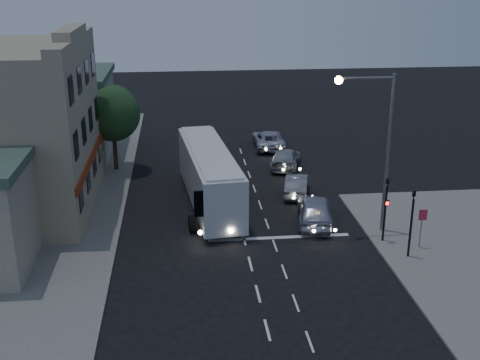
{
  "coord_description": "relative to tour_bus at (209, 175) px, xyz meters",
  "views": [
    {
      "loc": [
        -3.38,
        -28.47,
        14.43
      ],
      "look_at": [
        0.16,
        5.73,
        2.2
      ],
      "focal_mm": 45.0,
      "sensor_mm": 36.0,
      "label": 1
    }
  ],
  "objects": [
    {
      "name": "low_building_north",
      "position": [
        -11.88,
        12.48,
        1.4
      ],
      "size": [
        9.4,
        9.4,
        6.5
      ],
      "color": "gray",
      "rests_on": "sidewalk_far"
    },
    {
      "name": "car_sedan_a",
      "position": [
        5.87,
        1.09,
        -1.31
      ],
      "size": [
        2.37,
        4.37,
        1.37
      ],
      "primitive_type": "imported",
      "rotation": [
        0.0,
        0.0,
        2.91
      ],
      "color": "gray",
      "rests_on": "ground"
    },
    {
      "name": "car_sedan_b",
      "position": [
        6.18,
        7.0,
        -1.29
      ],
      "size": [
        3.22,
        5.2,
        1.41
      ],
      "primitive_type": "imported",
      "rotation": [
        0.0,
        0.0,
        2.87
      ],
      "color": "#AEAFB4",
      "rests_on": "ground"
    },
    {
      "name": "street_tree",
      "position": [
        -6.59,
        7.51,
        2.51
      ],
      "size": [
        4.0,
        4.0,
        6.2
      ],
      "color": "black",
      "rests_on": "sidewalk_far"
    },
    {
      "name": "ground",
      "position": [
        1.62,
        -7.52,
        -1.99
      ],
      "size": [
        120.0,
        120.0,
        0.0
      ],
      "primitive_type": "plane",
      "color": "black"
    },
    {
      "name": "traffic_signal_main",
      "position": [
        9.22,
        -6.74,
        0.43
      ],
      "size": [
        0.25,
        0.35,
        4.1
      ],
      "color": "black",
      "rests_on": "sidewalk_near"
    },
    {
      "name": "main_building",
      "position": [
        -12.34,
        0.48,
        3.17
      ],
      "size": [
        10.12,
        12.0,
        11.0
      ],
      "color": "gray",
      "rests_on": "sidewalk_far"
    },
    {
      "name": "traffic_signal_side",
      "position": [
        9.92,
        -8.72,
        0.43
      ],
      "size": [
        0.18,
        0.15,
        4.1
      ],
      "color": "black",
      "rests_on": "sidewalk_near"
    },
    {
      "name": "road_markings",
      "position": [
        2.9,
        -4.21,
        -1.99
      ],
      "size": [
        8.0,
        30.55,
        0.01
      ],
      "color": "silver",
      "rests_on": "ground"
    },
    {
      "name": "car_suv",
      "position": [
        6.03,
        -3.72,
        -1.16
      ],
      "size": [
        2.77,
        5.14,
        1.66
      ],
      "primitive_type": "imported",
      "rotation": [
        0.0,
        0.0,
        2.97
      ],
      "color": "#B3B6C9",
      "rests_on": "ground"
    },
    {
      "name": "sidewalk_far",
      "position": [
        -11.38,
        0.48,
        -1.93
      ],
      "size": [
        12.0,
        50.0,
        0.12
      ],
      "primitive_type": "cube",
      "color": "slate",
      "rests_on": "ground"
    },
    {
      "name": "streetlight",
      "position": [
        8.96,
        -5.32,
        3.74
      ],
      "size": [
        3.32,
        0.44,
        9.0
      ],
      "color": "slate",
      "rests_on": "sidewalk_near"
    },
    {
      "name": "tour_bus",
      "position": [
        0.0,
        0.0,
        0.0
      ],
      "size": [
        3.71,
        12.2,
        3.68
      ],
      "rotation": [
        0.0,
        0.0,
        0.1
      ],
      "color": "silver",
      "rests_on": "ground"
    },
    {
      "name": "regulatory_sign",
      "position": [
        10.92,
        -7.75,
        -0.39
      ],
      "size": [
        0.45,
        0.12,
        2.2
      ],
      "color": "slate",
      "rests_on": "sidewalk_near"
    },
    {
      "name": "car_sedan_c",
      "position": [
        5.65,
        12.27,
        -1.27
      ],
      "size": [
        2.51,
        5.22,
        1.44
      ],
      "primitive_type": "imported",
      "rotation": [
        0.0,
        0.0,
        3.12
      ],
      "color": "#B9B9C7",
      "rests_on": "ground"
    }
  ]
}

